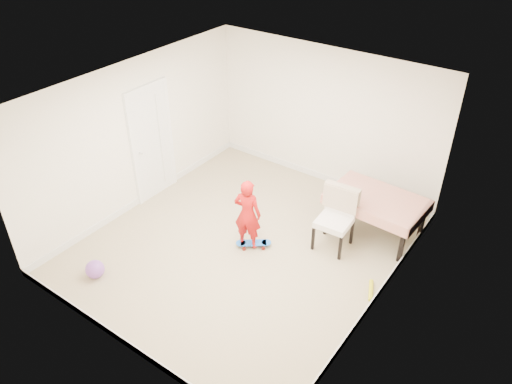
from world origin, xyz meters
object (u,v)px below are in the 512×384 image
Objects in this scene: dining_table at (374,215)px; balloon at (95,269)px; dining_chair at (334,220)px; skateboard at (254,244)px; child at (248,216)px.

balloon is (-2.89, -3.37, -0.21)m from dining_table.
skateboard is at bearing -147.52° from dining_chair.
balloon is at bearing -137.10° from dining_chair.
child is at bearing -131.65° from dining_table.
skateboard is (-1.39, -1.45, -0.31)m from dining_table.
skateboard is 2.01× the size of balloon.
dining_chair reaches higher than balloon.
child is at bearing -148.21° from dining_chair.
dining_chair is at bearing 46.67° from balloon.
dining_table reaches higher than skateboard.
child is (-1.47, -1.49, 0.25)m from dining_table.
child is 4.28× the size of balloon.
child reaches higher than dining_table.
dining_chair is 3.69× the size of balloon.
dining_chair is 0.86× the size of child.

